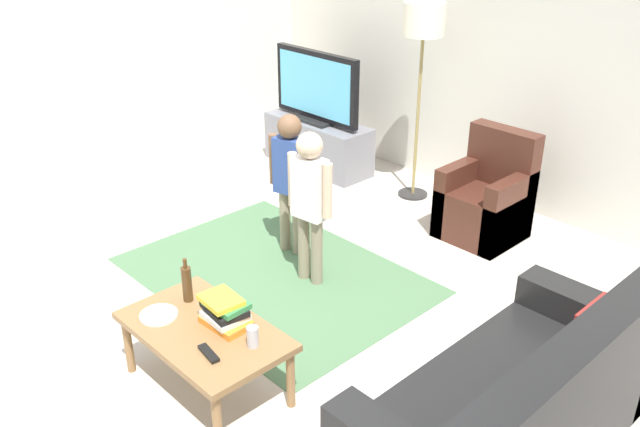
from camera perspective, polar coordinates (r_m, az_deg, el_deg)
ground at (r=4.62m, az=-5.47°, el=-9.54°), size 7.80×7.80×0.00m
wall_back at (r=6.21m, az=16.66°, el=12.56°), size 6.00×0.12×2.70m
wall_left at (r=6.56m, az=-22.99°, el=12.29°), size 0.12×6.00×2.70m
area_rug at (r=5.18m, az=-3.83°, el=-5.16°), size 2.20×1.60×0.01m
tv_stand at (r=7.07m, az=-0.18°, el=5.82°), size 1.20×0.44×0.50m
tv at (r=6.88m, az=-0.31°, el=10.52°), size 1.10×0.28×0.71m
couch at (r=3.65m, az=16.39°, el=-16.01°), size 0.80×1.80×0.86m
armchair at (r=5.80m, az=13.88°, el=0.94°), size 0.60×0.60×0.90m
floor_lamp at (r=6.08m, az=8.66°, el=14.94°), size 0.36×0.36×1.78m
child_near_tv at (r=5.21m, az=-2.50°, el=3.52°), size 0.37×0.19×1.14m
child_center at (r=4.79m, az=-0.86°, el=1.58°), size 0.39×0.19×1.16m
coffee_table at (r=3.96m, az=-9.68°, el=-10.02°), size 1.00×0.60×0.42m
book_stack at (r=3.90m, az=-7.98°, el=-8.11°), size 0.31×0.23×0.17m
bottle at (r=4.12m, az=-11.10°, el=-5.77°), size 0.06×0.06×0.28m
tv_remote at (r=3.72m, az=-9.32°, el=-11.50°), size 0.18×0.07×0.02m
soda_can at (r=3.72m, az=-5.67°, el=-10.24°), size 0.07×0.07×0.12m
plate at (r=4.08m, az=-13.40°, el=-8.26°), size 0.22×0.22×0.02m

